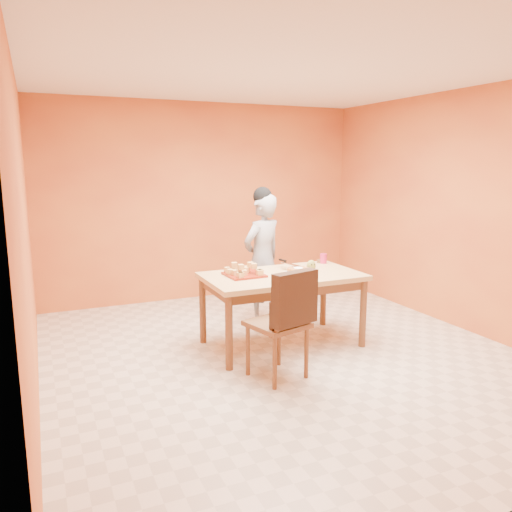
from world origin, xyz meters
name	(u,v)px	position (x,y,z in m)	size (l,w,h in m)	color
floor	(286,356)	(0.00, 0.00, 0.00)	(5.00, 5.00, 0.00)	silver
ceiling	(289,70)	(0.00, 0.00, 2.70)	(5.00, 5.00, 0.00)	silver
wall_back	(205,202)	(0.00, 2.50, 1.35)	(4.50, 4.50, 0.00)	orange
wall_left	(25,234)	(-2.25, 0.00, 1.35)	(5.00, 5.00, 0.00)	orange
wall_right	(465,211)	(2.25, 0.00, 1.35)	(5.00, 5.00, 0.00)	orange
dining_table	(282,283)	(0.11, 0.31, 0.67)	(1.60, 0.90, 0.76)	tan
dining_chair	(278,322)	(-0.29, -0.42, 0.52)	(0.57, 0.64, 1.00)	brown
pastry_pile	(244,269)	(-0.28, 0.39, 0.83)	(0.32, 0.32, 0.11)	#E4A661
person	(262,259)	(0.25, 1.10, 0.77)	(0.56, 0.37, 1.54)	gray
pastry_platter	(244,275)	(-0.28, 0.39, 0.77)	(0.36, 0.36, 0.02)	maroon
red_dinner_plate	(249,271)	(-0.17, 0.52, 0.77)	(0.27, 0.27, 0.02)	maroon
white_cake_plate	(298,274)	(0.25, 0.23, 0.77)	(0.31, 0.31, 0.01)	silver
sponge_cake	(298,271)	(0.25, 0.23, 0.80)	(0.23, 0.23, 0.05)	#E9973C
cake_server	(291,264)	(0.26, 0.41, 0.83)	(0.05, 0.28, 0.01)	silver
egg_ornament	(311,266)	(0.43, 0.28, 0.82)	(0.10, 0.08, 0.13)	olive
magenta_glass	(323,259)	(0.79, 0.62, 0.82)	(0.08, 0.08, 0.11)	#B91B4D
checker_tin	(322,261)	(0.79, 0.66, 0.78)	(0.11, 0.11, 0.03)	#34170E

